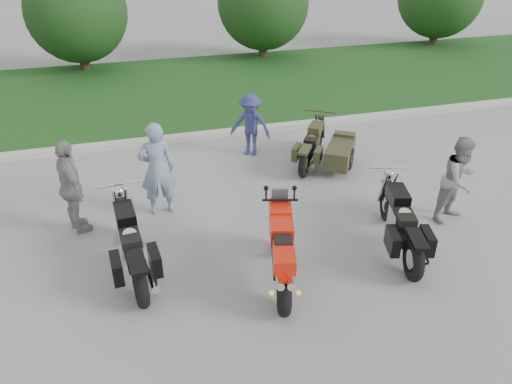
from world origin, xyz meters
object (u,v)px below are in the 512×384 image
object	(u,v)px
person_grey	(459,180)
person_back	(71,188)
person_stripe	(157,169)
cruiser_sidecar	(328,151)
cruiser_left	(132,247)
sportbike_red	(282,250)
cruiser_right	(402,226)
person_denim	(251,125)

from	to	relation	value
person_grey	person_back	world-z (taller)	person_back
person_stripe	person_grey	world-z (taller)	person_stripe
cruiser_sidecar	person_grey	world-z (taller)	person_grey
cruiser_left	person_stripe	world-z (taller)	person_stripe
cruiser_left	person_back	distance (m)	1.90
person_stripe	cruiser_sidecar	bearing A→B (deg)	-166.21
sportbike_red	person_grey	distance (m)	3.96
cruiser_sidecar	person_back	size ratio (longest dim) A/B	1.15
cruiser_left	person_grey	xyz separation A→B (m)	(6.12, 0.01, 0.35)
person_back	sportbike_red	bearing A→B (deg)	-148.79
cruiser_right	person_denim	bearing A→B (deg)	122.99
sportbike_red	cruiser_left	xyz separation A→B (m)	(-2.27, 0.89, -0.11)
person_stripe	cruiser_left	bearing A→B (deg)	70.63
cruiser_left	cruiser_right	world-z (taller)	cruiser_left
sportbike_red	person_stripe	distance (m)	3.20
person_denim	person_stripe	bearing A→B (deg)	-105.90
person_denim	person_back	size ratio (longest dim) A/B	0.85
person_back	cruiser_sidecar	bearing A→B (deg)	-98.37
cruiser_right	cruiser_sidecar	size ratio (longest dim) A/B	1.18
sportbike_red	person_grey	xyz separation A→B (m)	(3.85, 0.90, 0.24)
sportbike_red	person_back	world-z (taller)	person_back
cruiser_right	person_stripe	bearing A→B (deg)	163.26
cruiser_sidecar	person_denim	size ratio (longest dim) A/B	1.35
cruiser_sidecar	person_back	distance (m)	5.76
sportbike_red	person_back	distance (m)	4.07
person_grey	cruiser_right	bearing A→B (deg)	-177.76
cruiser_sidecar	person_denim	xyz separation A→B (m)	(-1.56, 1.17, 0.37)
person_denim	person_back	distance (m)	4.70
cruiser_sidecar	person_grey	bearing A→B (deg)	-28.98
sportbike_red	cruiser_right	size ratio (longest dim) A/B	0.87
person_back	person_grey	bearing A→B (deg)	-123.49
person_grey	person_denim	size ratio (longest dim) A/B	1.10
person_grey	sportbike_red	bearing A→B (deg)	172.72
cruiser_left	cruiser_sidecar	xyz separation A→B (m)	(4.68, 2.83, -0.10)
person_denim	person_back	bearing A→B (deg)	-116.38
cruiser_sidecar	person_back	xyz separation A→B (m)	(-5.60, -1.22, 0.51)
sportbike_red	person_stripe	size ratio (longest dim) A/B	1.13
person_stripe	person_back	size ratio (longest dim) A/B	1.04
person_denim	sportbike_red	bearing A→B (deg)	-66.89
cruiser_left	person_grey	world-z (taller)	person_grey
cruiser_left	cruiser_right	xyz separation A→B (m)	(4.57, -0.64, -0.01)
sportbike_red	person_back	size ratio (longest dim) A/B	1.18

